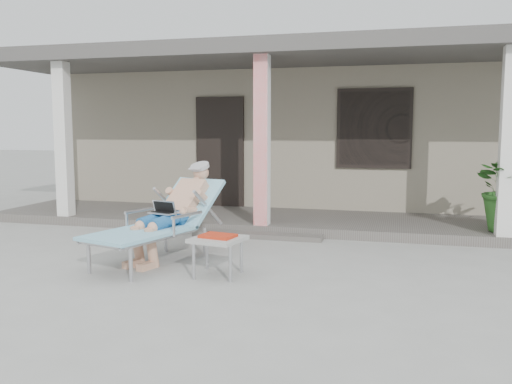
# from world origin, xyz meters

# --- Properties ---
(ground) EXTENTS (60.00, 60.00, 0.00)m
(ground) POSITION_xyz_m (0.00, 0.00, 0.00)
(ground) COLOR #9E9E99
(ground) RESTS_ON ground
(house) EXTENTS (10.40, 5.40, 3.30)m
(house) POSITION_xyz_m (0.00, 6.50, 1.67)
(house) COLOR gray
(house) RESTS_ON ground
(porch_deck) EXTENTS (10.00, 2.00, 0.15)m
(porch_deck) POSITION_xyz_m (0.00, 3.00, 0.07)
(porch_deck) COLOR #605B56
(porch_deck) RESTS_ON ground
(porch_overhang) EXTENTS (10.00, 2.30, 2.85)m
(porch_overhang) POSITION_xyz_m (0.00, 2.95, 2.79)
(porch_overhang) COLOR silver
(porch_overhang) RESTS_ON porch_deck
(porch_step) EXTENTS (2.00, 0.30, 0.07)m
(porch_step) POSITION_xyz_m (0.00, 1.85, 0.04)
(porch_step) COLOR #605B56
(porch_step) RESTS_ON ground
(lounger) EXTENTS (1.26, 2.07, 1.30)m
(lounger) POSITION_xyz_m (-0.74, 0.23, 0.80)
(lounger) COLOR #B7B7BC
(lounger) RESTS_ON ground
(side_table) EXTENTS (0.62, 0.62, 0.47)m
(side_table) POSITION_xyz_m (0.13, -0.33, 0.40)
(side_table) COLOR #A1A19D
(side_table) RESTS_ON ground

